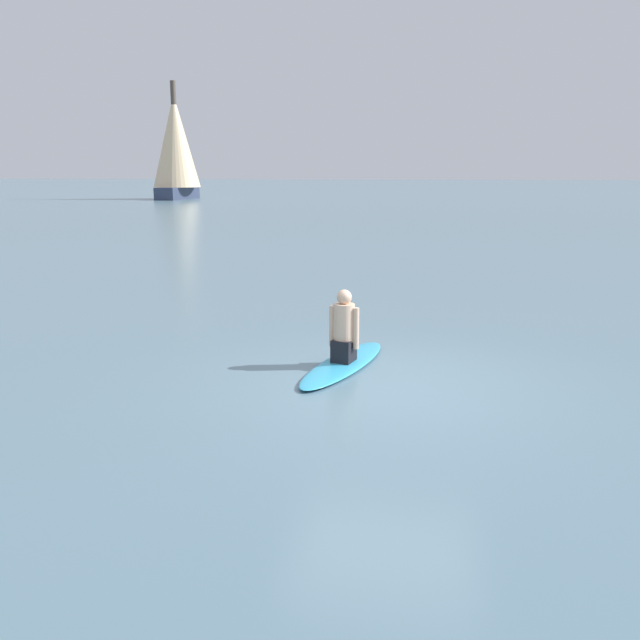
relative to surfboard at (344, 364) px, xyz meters
The scene contains 4 objects.
ground_plane 1.06m from the surfboard, 137.88° to the right, with size 400.00×400.00×0.00m, color slate.
surfboard is the anchor object (origin of this frame).
person_paddler 0.51m from the surfboard, 26.57° to the right, with size 0.40×0.46×1.05m.
sailboat_far_left 59.73m from the surfboard, 24.47° to the left, with size 6.49×4.66×11.02m.
Camera 1 is at (-8.54, -0.69, 2.78)m, focal length 38.05 mm.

